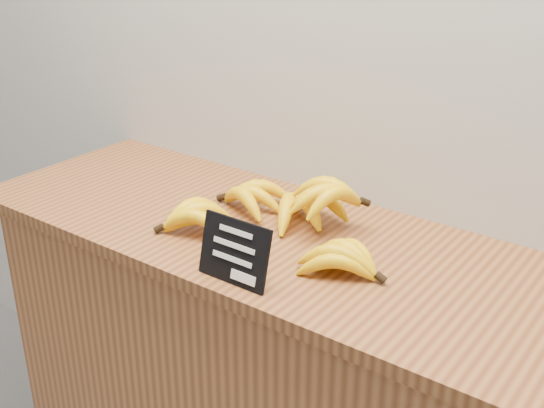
{
  "coord_description": "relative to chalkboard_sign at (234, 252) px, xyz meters",
  "views": [
    {
      "loc": [
        0.84,
        1.67,
        1.59
      ],
      "look_at": [
        0.08,
        2.7,
        1.02
      ],
      "focal_mm": 45.0,
      "sensor_mm": 36.0,
      "label": 1
    }
  ],
  "objects": [
    {
      "name": "banana_pile",
      "position": [
        -0.05,
        0.24,
        -0.02
      ],
      "size": [
        0.54,
        0.38,
        0.11
      ],
      "color": "yellow",
      "rests_on": "counter_top"
    },
    {
      "name": "counter_top",
      "position": [
        -0.03,
        0.22,
        -0.08
      ],
      "size": [
        1.52,
        0.54,
        0.03
      ],
      "primitive_type": "cube",
      "color": "#93582D",
      "rests_on": "counter"
    },
    {
      "name": "chalkboard_sign",
      "position": [
        0.0,
        0.0,
        0.0
      ],
      "size": [
        0.15,
        0.04,
        0.12
      ],
      "primitive_type": "cube",
      "rotation": [
        -0.25,
        0.0,
        0.0
      ],
      "color": "black",
      "rests_on": "counter_top"
    }
  ]
}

